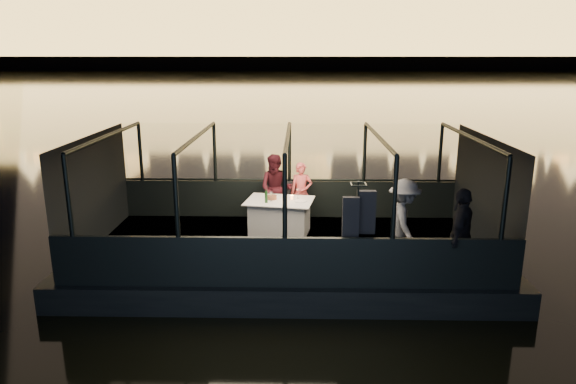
{
  "coord_description": "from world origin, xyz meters",
  "views": [
    {
      "loc": [
        0.23,
        -10.11,
        4.36
      ],
      "look_at": [
        0.0,
        0.4,
        1.55
      ],
      "focal_mm": 32.0,
      "sensor_mm": 36.0,
      "label": 1
    }
  ],
  "objects_px": {
    "person_man_maroon": "(276,192)",
    "wine_bottle": "(266,196)",
    "coat_stand": "(357,233)",
    "dining_table_central": "(280,217)",
    "chair_port_right": "(295,205)",
    "passenger_stripe": "(404,221)",
    "person_woman_coral": "(301,191)",
    "chair_port_left": "(272,205)",
    "passenger_dark": "(461,235)"
  },
  "relations": [
    {
      "from": "person_man_maroon",
      "to": "wine_bottle",
      "type": "relative_size",
      "value": 5.45
    },
    {
      "from": "coat_stand",
      "to": "passenger_stripe",
      "type": "relative_size",
      "value": 1.1
    },
    {
      "from": "chair_port_right",
      "to": "wine_bottle",
      "type": "xyz_separation_m",
      "value": [
        -0.62,
        -0.93,
        0.47
      ]
    },
    {
      "from": "wine_bottle",
      "to": "person_man_maroon",
      "type": "bearing_deg",
      "value": 80.42
    },
    {
      "from": "chair_port_right",
      "to": "person_man_maroon",
      "type": "xyz_separation_m",
      "value": [
        -0.45,
        0.07,
        0.3
      ]
    },
    {
      "from": "person_woman_coral",
      "to": "passenger_stripe",
      "type": "relative_size",
      "value": 0.86
    },
    {
      "from": "chair_port_left",
      "to": "wine_bottle",
      "type": "xyz_separation_m",
      "value": [
        -0.08,
        -0.88,
        0.47
      ]
    },
    {
      "from": "passenger_stripe",
      "to": "chair_port_left",
      "type": "bearing_deg",
      "value": 44.83
    },
    {
      "from": "chair_port_right",
      "to": "person_man_maroon",
      "type": "distance_m",
      "value": 0.55
    },
    {
      "from": "dining_table_central",
      "to": "passenger_stripe",
      "type": "distance_m",
      "value": 2.96
    },
    {
      "from": "coat_stand",
      "to": "person_woman_coral",
      "type": "xyz_separation_m",
      "value": [
        -0.94,
        3.37,
        -0.15
      ]
    },
    {
      "from": "chair_port_right",
      "to": "passenger_dark",
      "type": "xyz_separation_m",
      "value": [
        2.89,
        -3.18,
        0.4
      ]
    },
    {
      "from": "dining_table_central",
      "to": "coat_stand",
      "type": "height_order",
      "value": "coat_stand"
    },
    {
      "from": "chair_port_left",
      "to": "coat_stand",
      "type": "bearing_deg",
      "value": -60.79
    },
    {
      "from": "person_woman_coral",
      "to": "person_man_maroon",
      "type": "height_order",
      "value": "person_man_maroon"
    },
    {
      "from": "dining_table_central",
      "to": "chair_port_right",
      "type": "relative_size",
      "value": 1.5
    },
    {
      "from": "coat_stand",
      "to": "passenger_dark",
      "type": "height_order",
      "value": "coat_stand"
    },
    {
      "from": "coat_stand",
      "to": "wine_bottle",
      "type": "height_order",
      "value": "coat_stand"
    },
    {
      "from": "passenger_dark",
      "to": "wine_bottle",
      "type": "bearing_deg",
      "value": -93.87
    },
    {
      "from": "chair_port_right",
      "to": "person_woman_coral",
      "type": "relative_size",
      "value": 0.67
    },
    {
      "from": "dining_table_central",
      "to": "person_man_maroon",
      "type": "distance_m",
      "value": 0.89
    },
    {
      "from": "person_man_maroon",
      "to": "wine_bottle",
      "type": "distance_m",
      "value": 1.02
    },
    {
      "from": "person_man_maroon",
      "to": "wine_bottle",
      "type": "xyz_separation_m",
      "value": [
        -0.17,
        -0.99,
        0.17
      ]
    },
    {
      "from": "person_woman_coral",
      "to": "wine_bottle",
      "type": "bearing_deg",
      "value": -126.61
    },
    {
      "from": "dining_table_central",
      "to": "chair_port_right",
      "type": "bearing_deg",
      "value": 65.26
    },
    {
      "from": "chair_port_left",
      "to": "passenger_stripe",
      "type": "xyz_separation_m",
      "value": [
        2.6,
        -2.36,
        0.4
      ]
    },
    {
      "from": "chair_port_right",
      "to": "passenger_dark",
      "type": "relative_size",
      "value": 0.57
    },
    {
      "from": "person_woman_coral",
      "to": "passenger_stripe",
      "type": "height_order",
      "value": "passenger_stripe"
    },
    {
      "from": "dining_table_central",
      "to": "chair_port_left",
      "type": "distance_m",
      "value": 0.72
    },
    {
      "from": "dining_table_central",
      "to": "person_man_maroon",
      "type": "xyz_separation_m",
      "value": [
        -0.11,
        0.8,
        0.36
      ]
    },
    {
      "from": "chair_port_left",
      "to": "passenger_stripe",
      "type": "bearing_deg",
      "value": -39.93
    },
    {
      "from": "person_woman_coral",
      "to": "passenger_stripe",
      "type": "bearing_deg",
      "value": -53.3
    },
    {
      "from": "chair_port_right",
      "to": "person_woman_coral",
      "type": "distance_m",
      "value": 0.35
    },
    {
      "from": "person_man_maroon",
      "to": "coat_stand",
      "type": "bearing_deg",
      "value": -52.48
    },
    {
      "from": "coat_stand",
      "to": "passenger_dark",
      "type": "distance_m",
      "value": 1.8
    },
    {
      "from": "wine_bottle",
      "to": "coat_stand",
      "type": "bearing_deg",
      "value": -53.65
    },
    {
      "from": "passenger_stripe",
      "to": "wine_bottle",
      "type": "distance_m",
      "value": 3.06
    },
    {
      "from": "passenger_stripe",
      "to": "passenger_dark",
      "type": "relative_size",
      "value": 0.98
    },
    {
      "from": "wine_bottle",
      "to": "dining_table_central",
      "type": "bearing_deg",
      "value": 34.17
    },
    {
      "from": "dining_table_central",
      "to": "wine_bottle",
      "type": "bearing_deg",
      "value": -145.83
    },
    {
      "from": "chair_port_right",
      "to": "chair_port_left",
      "type": "bearing_deg",
      "value": 164.47
    },
    {
      "from": "passenger_stripe",
      "to": "person_woman_coral",
      "type": "bearing_deg",
      "value": 34.23
    },
    {
      "from": "chair_port_left",
      "to": "dining_table_central",
      "type": "bearing_deg",
      "value": -71.5
    },
    {
      "from": "dining_table_central",
      "to": "person_man_maroon",
      "type": "height_order",
      "value": "person_man_maroon"
    },
    {
      "from": "coat_stand",
      "to": "person_man_maroon",
      "type": "bearing_deg",
      "value": 114.92
    },
    {
      "from": "dining_table_central",
      "to": "coat_stand",
      "type": "relative_size",
      "value": 0.8
    },
    {
      "from": "chair_port_right",
      "to": "person_man_maroon",
      "type": "height_order",
      "value": "person_man_maroon"
    },
    {
      "from": "person_woman_coral",
      "to": "passenger_stripe",
      "type": "distance_m",
      "value": 3.17
    },
    {
      "from": "coat_stand",
      "to": "passenger_stripe",
      "type": "height_order",
      "value": "coat_stand"
    },
    {
      "from": "dining_table_central",
      "to": "passenger_stripe",
      "type": "height_order",
      "value": "passenger_stripe"
    }
  ]
}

